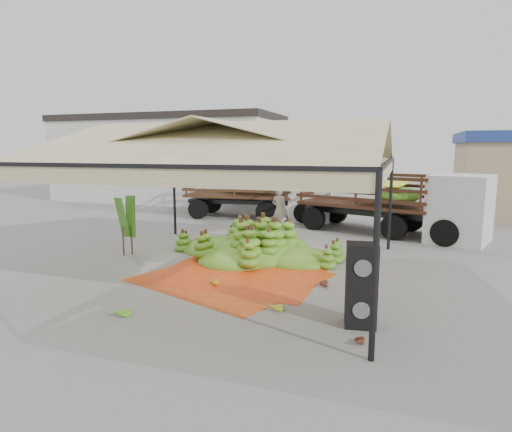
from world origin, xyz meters
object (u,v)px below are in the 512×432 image
(banana_heap, at_px, (257,238))
(speaker_stack, at_px, (361,285))
(vendor, at_px, (279,210))
(truck_right, at_px, (397,197))
(truck_left, at_px, (265,188))

(banana_heap, bearing_deg, speaker_stack, -51.16)
(speaker_stack, xyz_separation_m, vendor, (-3.84, 8.02, 0.15))
(banana_heap, height_order, speaker_stack, speaker_stack)
(banana_heap, distance_m, speaker_stack, 5.68)
(speaker_stack, xyz_separation_m, truck_right, (0.47, 9.42, 0.69))
(vendor, distance_m, truck_left, 4.09)
(speaker_stack, bearing_deg, banana_heap, 120.22)
(truck_left, xyz_separation_m, truck_right, (6.10, -2.25, 0.02))
(banana_heap, xyz_separation_m, truck_left, (-2.06, 7.25, 0.89))
(vendor, relative_size, truck_right, 0.25)
(banana_heap, height_order, truck_left, truck_left)
(truck_left, distance_m, truck_right, 6.50)
(vendor, height_order, truck_right, truck_right)
(truck_right, bearing_deg, speaker_stack, -74.71)
(speaker_stack, xyz_separation_m, truck_left, (-5.62, 11.67, 0.67))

